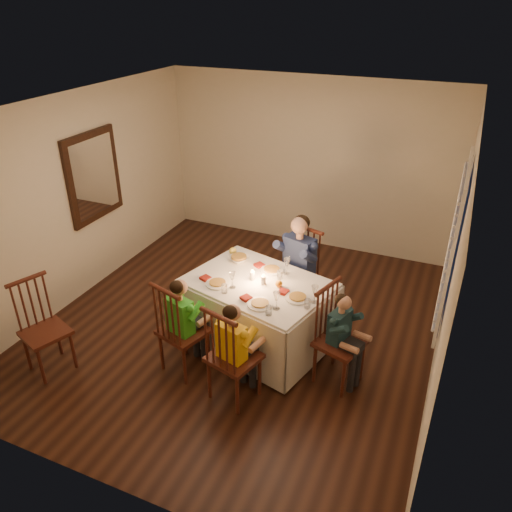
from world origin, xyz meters
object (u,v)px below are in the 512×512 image
at_px(chair_end, 337,379).
at_px(child_green, 187,367).
at_px(dining_table, 258,300).
at_px(chair_near_left, 187,367).
at_px(chair_adult, 296,310).
at_px(adult, 296,310).
at_px(chair_extra, 54,368).
at_px(chair_near_right, 235,395).
at_px(child_yellow, 235,395).
at_px(serving_bowl, 239,259).
at_px(child_teal, 337,379).

relative_size(chair_end, child_green, 0.99).
distance_m(dining_table, chair_near_left, 1.08).
bearing_deg(chair_adult, adult, 0.00).
height_order(dining_table, chair_extra, dining_table).
distance_m(chair_near_left, chair_near_right, 0.69).
height_order(chair_near_left, child_yellow, child_yellow).
distance_m(dining_table, serving_bowl, 0.59).
relative_size(adult, child_green, 1.17).
relative_size(dining_table, adult, 1.36).
height_order(chair_near_left, chair_end, same).
bearing_deg(serving_bowl, adult, 36.09).
bearing_deg(child_yellow, chair_adult, -76.88).
distance_m(adult, child_green, 1.69).
bearing_deg(adult, chair_end, -34.85).
distance_m(dining_table, child_green, 1.08).
distance_m(chair_adult, child_green, 1.69).
distance_m(chair_adult, chair_near_left, 1.69).
height_order(dining_table, chair_near_left, dining_table).
xyz_separation_m(dining_table, child_yellow, (0.13, -0.91, -0.57)).
bearing_deg(chair_end, child_teal, 0.00).
bearing_deg(chair_end, chair_extra, 127.50).
height_order(chair_adult, serving_bowl, serving_bowl).
bearing_deg(adult, chair_extra, -117.33).
xyz_separation_m(dining_table, adult, (0.19, 0.78, -0.57)).
height_order(chair_near_right, serving_bowl, serving_bowl).
relative_size(child_green, serving_bowl, 4.83).
distance_m(dining_table, child_teal, 1.20).
bearing_deg(chair_adult, child_teal, -34.85).
bearing_deg(child_green, chair_near_left, -0.00).
height_order(chair_adult, chair_end, same).
bearing_deg(chair_near_right, serving_bowl, -52.06).
height_order(child_green, child_teal, child_green).
height_order(chair_adult, child_green, child_green).
height_order(adult, child_yellow, adult).
xyz_separation_m(chair_end, child_green, (-1.56, -0.47, 0.00)).
bearing_deg(chair_near_left, chair_adult, -98.33).
xyz_separation_m(adult, serving_bowl, (-0.59, -0.43, 0.83)).
bearing_deg(serving_bowl, chair_adult, 36.09).
xyz_separation_m(chair_near_left, chair_near_right, (0.67, -0.17, 0.00)).
height_order(child_yellow, child_teal, child_yellow).
xyz_separation_m(chair_near_right, child_green, (-0.67, 0.17, 0.00)).
height_order(dining_table, child_yellow, dining_table).
height_order(chair_near_right, chair_end, same).
distance_m(chair_extra, serving_bowl, 2.37).
bearing_deg(adult, chair_adult, 0.00).
height_order(child_teal, serving_bowl, serving_bowl).
relative_size(child_green, child_yellow, 1.01).
bearing_deg(chair_extra, serving_bowl, -20.59).
xyz_separation_m(chair_extra, child_teal, (2.88, 1.04, 0.00)).
bearing_deg(serving_bowl, child_teal, -23.81).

